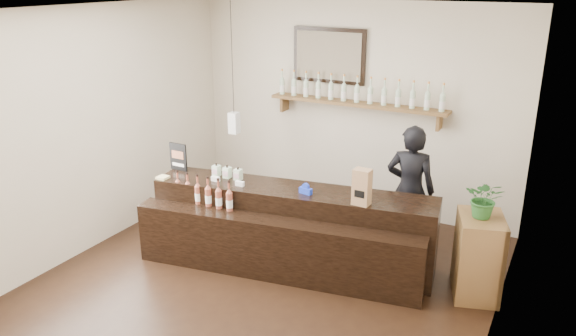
{
  "coord_description": "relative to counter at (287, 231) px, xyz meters",
  "views": [
    {
      "loc": [
        2.66,
        -4.38,
        3.12
      ],
      "look_at": [
        -0.03,
        0.7,
        1.11
      ],
      "focal_mm": 35.0,
      "sensor_mm": 36.0,
      "label": 1
    }
  ],
  "objects": [
    {
      "name": "tape_dispenser",
      "position": [
        0.2,
        0.05,
        0.51
      ],
      "size": [
        0.15,
        0.08,
        0.12
      ],
      "color": "#1B35C1",
      "rests_on": "counter"
    },
    {
      "name": "paper_bag",
      "position": [
        0.83,
        0.05,
        0.65
      ],
      "size": [
        0.18,
        0.14,
        0.38
      ],
      "color": "#9F714C",
      "rests_on": "counter"
    },
    {
      "name": "potted_plant",
      "position": [
        1.98,
        0.36,
        0.64
      ],
      "size": [
        0.36,
        0.32,
        0.4
      ],
      "primitive_type": "imported",
      "rotation": [
        0.0,
        0.0,
        0.02
      ],
      "color": "#265C25",
      "rests_on": "side_cabinet"
    },
    {
      "name": "shopkeeper",
      "position": [
        1.08,
        0.97,
        0.45
      ],
      "size": [
        0.66,
        0.47,
        1.73
      ],
      "primitive_type": "imported",
      "rotation": [
        0.0,
        0.0,
        3.23
      ],
      "color": "black",
      "rests_on": "ground"
    },
    {
      "name": "back_wall_decor",
      "position": [
        -0.17,
        1.79,
        1.34
      ],
      "size": [
        2.66,
        0.96,
        1.69
      ],
      "color": "brown",
      "rests_on": "ground"
    },
    {
      "name": "counter",
      "position": [
        0.0,
        0.0,
        0.0
      ],
      "size": [
        3.2,
        1.32,
        1.03
      ],
      "color": "black",
      "rests_on": "ground"
    },
    {
      "name": "room_shell",
      "position": [
        -0.02,
        -0.58,
        1.29
      ],
      "size": [
        5.0,
        5.0,
        5.0
      ],
      "color": "beige",
      "rests_on": "ground"
    },
    {
      "name": "promo_sign",
      "position": [
        -1.47,
        0.02,
        0.63
      ],
      "size": [
        0.24,
        0.03,
        0.33
      ],
      "color": "black",
      "rests_on": "counter"
    },
    {
      "name": "ground",
      "position": [
        -0.02,
        -0.58,
        -0.41
      ],
      "size": [
        5.0,
        5.0,
        0.0
      ],
      "primitive_type": "plane",
      "color": "black",
      "rests_on": "ground"
    },
    {
      "name": "side_cabinet",
      "position": [
        1.98,
        0.36,
        0.01
      ],
      "size": [
        0.58,
        0.69,
        0.85
      ],
      "color": "brown",
      "rests_on": "ground"
    }
  ]
}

